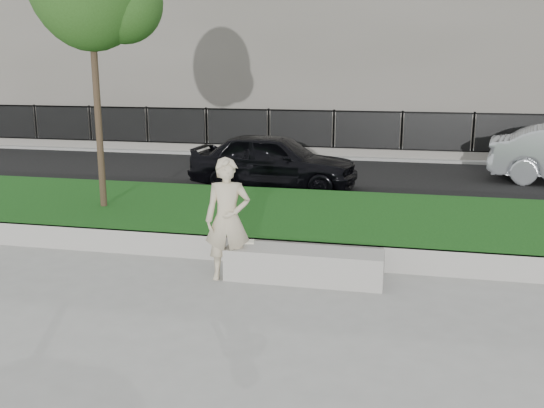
% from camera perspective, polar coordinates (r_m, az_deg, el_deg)
% --- Properties ---
extents(ground, '(90.00, 90.00, 0.00)m').
position_cam_1_polar(ground, '(8.72, 0.19, -7.92)').
color(ground, gray).
rests_on(ground, ground).
extents(grass_bank, '(34.00, 4.00, 0.40)m').
position_cam_1_polar(grass_bank, '(11.47, 3.38, -1.67)').
color(grass_bank, '#0F350D').
rests_on(grass_bank, ground).
extents(grass_kerb, '(34.00, 0.08, 0.40)m').
position_cam_1_polar(grass_kerb, '(9.61, 1.51, -4.61)').
color(grass_kerb, '#A6A39B').
rests_on(grass_kerb, ground).
extents(street, '(34.00, 7.00, 0.04)m').
position_cam_1_polar(street, '(16.83, 6.37, 2.47)').
color(street, black).
rests_on(street, ground).
extents(far_pavement, '(34.00, 3.00, 0.12)m').
position_cam_1_polar(far_pavement, '(21.24, 7.70, 4.79)').
color(far_pavement, gray).
rests_on(far_pavement, ground).
extents(iron_fence, '(32.00, 0.30, 1.50)m').
position_cam_1_polar(iron_fence, '(20.19, 7.49, 5.74)').
color(iron_fence, slate).
rests_on(iron_fence, far_pavement).
extents(building_facade, '(34.00, 10.00, 10.00)m').
position_cam_1_polar(building_facade, '(28.06, 9.32, 16.89)').
color(building_facade, slate).
rests_on(building_facade, ground).
extents(stone_bench, '(2.31, 0.58, 0.47)m').
position_cam_1_polar(stone_bench, '(8.94, 3.03, -5.77)').
color(stone_bench, '#A6A39B').
rests_on(stone_bench, ground).
extents(man, '(0.74, 0.56, 1.81)m').
position_cam_1_polar(man, '(8.85, -4.19, -1.46)').
color(man, beige).
rests_on(man, ground).
extents(book, '(0.27, 0.22, 0.03)m').
position_cam_1_polar(book, '(9.22, -2.43, -3.55)').
color(book, white).
rests_on(book, stone_bench).
extents(car_dark, '(4.25, 1.94, 1.41)m').
position_cam_1_polar(car_dark, '(15.04, 0.18, 4.07)').
color(car_dark, black).
rests_on(car_dark, street).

